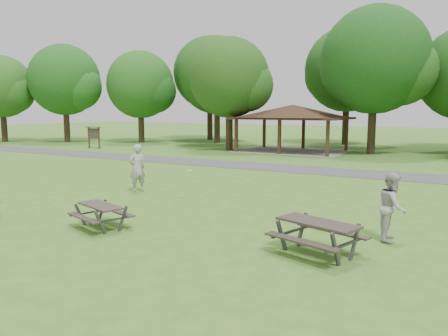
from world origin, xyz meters
TOP-DOWN VIEW (x-y plane):
  - ground at (0.00, 0.00)m, footprint 160.00×160.00m
  - asphalt_path at (0.00, 14.00)m, footprint 120.00×3.20m
  - pavilion at (-4.00, 24.00)m, footprint 8.60×7.01m
  - notice_board at (-20.00, 18.00)m, footprint 1.60×0.30m
  - tree_row_a at (-27.91, 22.03)m, footprint 7.56×7.20m
  - tree_row_b at (-20.92, 25.53)m, footprint 7.14×6.80m
  - tree_row_c at (-13.90, 29.03)m, footprint 8.19×7.80m
  - tree_row_d at (-8.92, 22.53)m, footprint 6.93×6.60m
  - tree_row_e at (2.10, 25.03)m, footprint 8.40×8.00m
  - tree_deep_a at (-16.90, 32.53)m, footprint 8.40×8.00m
  - tree_deep_b at (-1.90, 33.03)m, footprint 8.40×8.00m
  - tree_flank_left at (-33.92, 19.03)m, footprint 6.72×6.40m
  - picnic_table_middle at (-0.44, -0.59)m, footprint 1.94×1.73m
  - picnic_table_far at (5.67, 0.19)m, footprint 2.27×2.02m
  - frisbee_in_flight at (-0.26, 3.67)m, footprint 0.31×0.31m
  - frisbee_thrower at (-3.25, 4.24)m, footprint 0.72×0.85m
  - frisbee_catcher at (6.98, 2.28)m, footprint 0.76×0.93m

SIDE VIEW (x-z plane):
  - ground at x=0.00m, z-range 0.00..0.00m
  - asphalt_path at x=0.00m, z-range 0.00..0.02m
  - picnic_table_middle at x=-0.44m, z-range 0.17..0.87m
  - picnic_table_far at x=5.67m, z-range 0.20..1.03m
  - frisbee_catcher at x=6.98m, z-range 0.00..1.78m
  - frisbee_thrower at x=-3.25m, z-range 0.00..1.97m
  - frisbee_in_flight at x=-0.26m, z-range 1.16..1.17m
  - notice_board at x=-20.00m, z-range 0.37..2.25m
  - pavilion at x=-4.00m, z-range 1.18..4.94m
  - tree_flank_left at x=-33.92m, z-range 1.06..9.99m
  - tree_row_b at x=-20.92m, z-range 1.03..10.30m
  - tree_row_d at x=-8.92m, z-range 1.13..10.41m
  - tree_row_a at x=-27.91m, z-range 1.17..11.14m
  - tree_row_c at x=-13.90m, z-range 1.20..11.87m
  - tree_row_e at x=2.10m, z-range 1.27..12.29m
  - tree_deep_b at x=-1.90m, z-range 1.32..12.45m
  - tree_deep_a at x=-16.90m, z-range 1.44..12.82m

